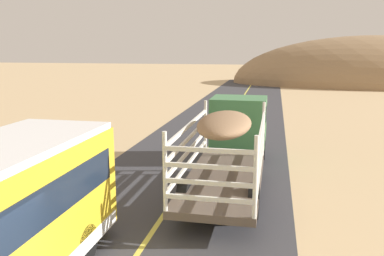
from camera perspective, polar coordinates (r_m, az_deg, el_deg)
name	(u,v)px	position (r m, az deg, el deg)	size (l,w,h in m)	color
livestock_truck	(234,131)	(16.53, 6.07, -0.40)	(2.53, 9.70, 3.02)	#3F7F4C
distant_hill	(371,84)	(63.10, 24.37, 5.77)	(39.85, 20.48, 13.81)	#957553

